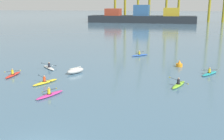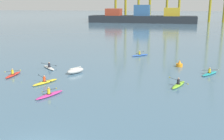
{
  "view_description": "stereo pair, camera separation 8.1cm",
  "coord_description": "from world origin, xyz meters",
  "px_view_note": "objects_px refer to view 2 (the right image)",
  "views": [
    {
      "loc": [
        7.81,
        -12.81,
        8.52
      ],
      "look_at": [
        0.14,
        19.08,
        0.6
      ],
      "focal_mm": 43.28,
      "sensor_mm": 36.0,
      "label": 1
    },
    {
      "loc": [
        7.89,
        -12.79,
        8.52
      ],
      "look_at": [
        0.14,
        19.08,
        0.6
      ],
      "focal_mm": 43.28,
      "sensor_mm": 36.0,
      "label": 2
    }
  ],
  "objects_px": {
    "kayak_magenta": "(50,94)",
    "channel_buoy": "(179,64)",
    "kayak_teal": "(210,73)",
    "capsized_dinghy": "(75,71)",
    "kayak_yellow": "(45,82)",
    "container_barge": "(142,17)",
    "kayak_blue": "(140,55)",
    "kayak_red": "(13,74)",
    "kayak_lime": "(178,84)",
    "kayak_white": "(49,67)"
  },
  "relations": [
    {
      "from": "kayak_teal",
      "to": "kayak_magenta",
      "type": "xyz_separation_m",
      "value": [
        -15.81,
        -12.27,
        -0.0
      ]
    },
    {
      "from": "kayak_red",
      "to": "kayak_yellow",
      "type": "distance_m",
      "value": 5.79
    },
    {
      "from": "container_barge",
      "to": "kayak_yellow",
      "type": "height_order",
      "value": "container_barge"
    },
    {
      "from": "container_barge",
      "to": "kayak_magenta",
      "type": "xyz_separation_m",
      "value": [
        5.78,
        -112.34,
        -2.54
      ]
    },
    {
      "from": "kayak_red",
      "to": "kayak_lime",
      "type": "distance_m",
      "value": 19.88
    },
    {
      "from": "container_barge",
      "to": "kayak_lime",
      "type": "distance_m",
      "value": 107.52
    },
    {
      "from": "kayak_magenta",
      "to": "channel_buoy",
      "type": "bearing_deg",
      "value": 52.77
    },
    {
      "from": "container_barge",
      "to": "kayak_lime",
      "type": "bearing_deg",
      "value": -80.47
    },
    {
      "from": "kayak_red",
      "to": "kayak_yellow",
      "type": "xyz_separation_m",
      "value": [
        5.4,
        -2.08,
        0.0
      ]
    },
    {
      "from": "kayak_blue",
      "to": "kayak_magenta",
      "type": "bearing_deg",
      "value": -103.52
    },
    {
      "from": "container_barge",
      "to": "channel_buoy",
      "type": "height_order",
      "value": "container_barge"
    },
    {
      "from": "container_barge",
      "to": "kayak_blue",
      "type": "xyz_separation_m",
      "value": [
        11.31,
        -89.37,
        -2.54
      ]
    },
    {
      "from": "capsized_dinghy",
      "to": "kayak_red",
      "type": "relative_size",
      "value": 0.82
    },
    {
      "from": "kayak_teal",
      "to": "kayak_white",
      "type": "bearing_deg",
      "value": -175.19
    },
    {
      "from": "capsized_dinghy",
      "to": "channel_buoy",
      "type": "xyz_separation_m",
      "value": [
        12.95,
        6.97,
        0.01
      ]
    },
    {
      "from": "kayak_teal",
      "to": "kayak_blue",
      "type": "bearing_deg",
      "value": 133.86
    },
    {
      "from": "kayak_lime",
      "to": "kayak_magenta",
      "type": "relative_size",
      "value": 1.0
    },
    {
      "from": "channel_buoy",
      "to": "kayak_white",
      "type": "distance_m",
      "value": 18.22
    },
    {
      "from": "kayak_magenta",
      "to": "kayak_red",
      "type": "bearing_deg",
      "value": 142.9
    },
    {
      "from": "container_barge",
      "to": "kayak_teal",
      "type": "xyz_separation_m",
      "value": [
        21.59,
        -100.06,
        -2.54
      ]
    },
    {
      "from": "channel_buoy",
      "to": "kayak_white",
      "type": "height_order",
      "value": "channel_buoy"
    },
    {
      "from": "kayak_yellow",
      "to": "kayak_blue",
      "type": "distance_m",
      "value": 20.71
    },
    {
      "from": "kayak_blue",
      "to": "channel_buoy",
      "type": "bearing_deg",
      "value": -46.84
    },
    {
      "from": "kayak_blue",
      "to": "capsized_dinghy",
      "type": "bearing_deg",
      "value": -114.44
    },
    {
      "from": "capsized_dinghy",
      "to": "kayak_yellow",
      "type": "distance_m",
      "value": 5.37
    },
    {
      "from": "kayak_magenta",
      "to": "kayak_blue",
      "type": "bearing_deg",
      "value": 76.48
    },
    {
      "from": "container_barge",
      "to": "channel_buoy",
      "type": "distance_m",
      "value": 98.07
    },
    {
      "from": "kayak_white",
      "to": "kayak_lime",
      "type": "bearing_deg",
      "value": -13.53
    },
    {
      "from": "kayak_lime",
      "to": "channel_buoy",
      "type": "bearing_deg",
      "value": 89.42
    },
    {
      "from": "kayak_white",
      "to": "kayak_teal",
      "type": "distance_m",
      "value": 21.16
    },
    {
      "from": "kayak_red",
      "to": "kayak_magenta",
      "type": "distance_m",
      "value": 9.85
    },
    {
      "from": "capsized_dinghy",
      "to": "kayak_white",
      "type": "distance_m",
      "value": 4.7
    },
    {
      "from": "kayak_blue",
      "to": "kayak_magenta",
      "type": "xyz_separation_m",
      "value": [
        -5.52,
        -22.97,
        -0.0
      ]
    },
    {
      "from": "container_barge",
      "to": "kayak_teal",
      "type": "relative_size",
      "value": 16.52
    },
    {
      "from": "container_barge",
      "to": "channel_buoy",
      "type": "relative_size",
      "value": 52.03
    },
    {
      "from": "kayak_yellow",
      "to": "container_barge",
      "type": "bearing_deg",
      "value": 91.76
    },
    {
      "from": "channel_buoy",
      "to": "kayak_teal",
      "type": "xyz_separation_m",
      "value": [
        3.69,
        -3.67,
        -0.19
      ]
    },
    {
      "from": "capsized_dinghy",
      "to": "kayak_yellow",
      "type": "xyz_separation_m",
      "value": [
        -1.62,
        -5.12,
        -0.18
      ]
    },
    {
      "from": "channel_buoy",
      "to": "kayak_red",
      "type": "bearing_deg",
      "value": -153.39
    },
    {
      "from": "container_barge",
      "to": "kayak_magenta",
      "type": "bearing_deg",
      "value": -87.05
    },
    {
      "from": "kayak_red",
      "to": "kayak_lime",
      "type": "bearing_deg",
      "value": 1.14
    },
    {
      "from": "container_barge",
      "to": "capsized_dinghy",
      "type": "xyz_separation_m",
      "value": [
        4.95,
        -103.36,
        -2.36
      ]
    },
    {
      "from": "kayak_lime",
      "to": "kayak_white",
      "type": "bearing_deg",
      "value": 166.47
    },
    {
      "from": "kayak_yellow",
      "to": "kayak_white",
      "type": "relative_size",
      "value": 1.15
    },
    {
      "from": "kayak_red",
      "to": "kayak_white",
      "type": "height_order",
      "value": "kayak_white"
    },
    {
      "from": "kayak_teal",
      "to": "kayak_blue",
      "type": "distance_m",
      "value": 14.84
    },
    {
      "from": "channel_buoy",
      "to": "kayak_magenta",
      "type": "height_order",
      "value": "kayak_magenta"
    },
    {
      "from": "capsized_dinghy",
      "to": "kayak_blue",
      "type": "distance_m",
      "value": 15.37
    },
    {
      "from": "kayak_white",
      "to": "kayak_red",
      "type": "bearing_deg",
      "value": -119.5
    },
    {
      "from": "capsized_dinghy",
      "to": "kayak_magenta",
      "type": "distance_m",
      "value": 9.02
    }
  ]
}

